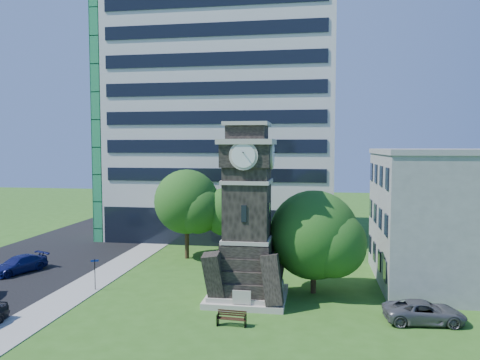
% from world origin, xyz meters
% --- Properties ---
extents(ground, '(160.00, 160.00, 0.00)m').
position_xyz_m(ground, '(0.00, 0.00, 0.00)').
color(ground, '#2D5B1A').
rests_on(ground, ground).
extents(sidewalk, '(3.00, 70.00, 0.06)m').
position_xyz_m(sidewalk, '(-9.50, 5.00, 0.03)').
color(sidewalk, gray).
rests_on(sidewalk, ground).
extents(street, '(14.00, 80.00, 0.02)m').
position_xyz_m(street, '(-18.00, 5.00, 0.01)').
color(street, black).
rests_on(street, ground).
extents(clock_tower, '(5.40, 5.40, 12.22)m').
position_xyz_m(clock_tower, '(3.00, 2.00, 5.28)').
color(clock_tower, beige).
rests_on(clock_tower, ground).
extents(office_tall, '(26.20, 15.11, 28.60)m').
position_xyz_m(office_tall, '(-3.20, 25.84, 14.22)').
color(office_tall, silver).
rests_on(office_tall, ground).
extents(office_low, '(15.20, 12.20, 10.40)m').
position_xyz_m(office_low, '(19.97, 8.00, 5.21)').
color(office_low, '#949699').
rests_on(office_low, ground).
extents(car_street_north, '(3.66, 5.23, 1.41)m').
position_xyz_m(car_street_north, '(-16.92, 5.64, 0.70)').
color(car_street_north, navy).
rests_on(car_street_north, ground).
extents(car_east_lot, '(4.95, 2.62, 1.33)m').
position_xyz_m(car_east_lot, '(14.15, -0.68, 0.66)').
color(car_east_lot, '#535459').
rests_on(car_east_lot, ground).
extents(park_bench, '(1.76, 0.47, 0.91)m').
position_xyz_m(park_bench, '(2.80, -2.96, 0.48)').
color(park_bench, black).
rests_on(park_bench, ground).
extents(street_sign, '(0.56, 0.06, 2.35)m').
position_xyz_m(street_sign, '(-8.36, 2.17, 1.47)').
color(street_sign, black).
rests_on(street_sign, ground).
extents(tree_nw, '(6.66, 6.06, 8.44)m').
position_xyz_m(tree_nw, '(-4.25, 12.82, 5.20)').
color(tree_nw, '#332114').
rests_on(tree_nw, ground).
extents(tree_nc, '(4.99, 4.54, 6.77)m').
position_xyz_m(tree_nc, '(-0.47, 13.02, 4.32)').
color(tree_nc, '#332114').
rests_on(tree_nc, ground).
extents(tree_ne, '(4.32, 3.93, 5.33)m').
position_xyz_m(tree_ne, '(7.61, 18.42, 3.23)').
color(tree_ne, '#332114').
rests_on(tree_ne, ground).
extents(tree_east, '(7.03, 6.39, 7.46)m').
position_xyz_m(tree_east, '(7.63, 4.09, 4.09)').
color(tree_east, '#332114').
rests_on(tree_east, ground).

